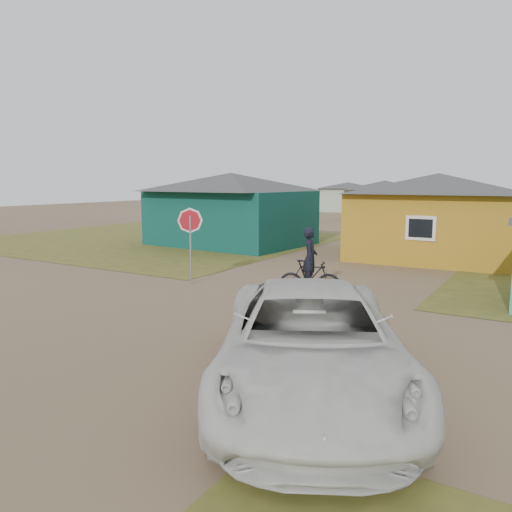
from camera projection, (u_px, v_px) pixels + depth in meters
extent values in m
plane|color=brown|center=(211.00, 324.00, 12.47)|extent=(120.00, 120.00, 0.00)
cube|color=brown|center=(152.00, 239.00, 30.64)|extent=(20.00, 18.00, 0.00)
cube|color=#093630|center=(231.00, 218.00, 28.02)|extent=(8.40, 6.54, 3.00)
pyramid|color=#363739|center=(231.00, 182.00, 27.72)|extent=(8.93, 7.08, 1.00)
cube|color=#A9781A|center=(436.00, 226.00, 22.82)|extent=(7.21, 6.24, 3.00)
pyramid|color=#363739|center=(439.00, 183.00, 22.53)|extent=(7.72, 6.76, 0.90)
cube|color=silver|center=(421.00, 228.00, 20.23)|extent=(1.20, 0.06, 1.00)
cube|color=black|center=(420.00, 228.00, 20.20)|extent=(0.95, 0.04, 0.75)
cube|color=#A2B097|center=(384.00, 205.00, 44.10)|extent=(6.49, 5.60, 2.80)
pyramid|color=#363739|center=(385.00, 185.00, 43.84)|extent=(7.04, 6.15, 0.80)
cube|color=#A2B097|center=(347.00, 200.00, 58.36)|extent=(5.75, 5.28, 2.70)
pyramid|color=#363739|center=(348.00, 185.00, 58.11)|extent=(6.28, 5.81, 0.70)
cylinder|color=gray|center=(191.00, 250.00, 17.13)|extent=(0.07, 0.07, 2.38)
imported|color=black|center=(310.00, 278.00, 15.42)|extent=(1.96, 1.19, 1.14)
imported|color=black|center=(310.00, 258.00, 15.33)|extent=(0.67, 0.80, 1.87)
imported|color=silver|center=(311.00, 342.00, 8.26)|extent=(5.64, 7.10, 1.79)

